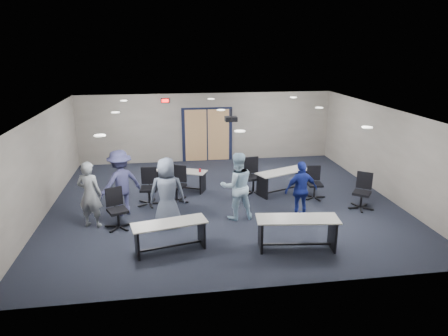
{
  "coord_description": "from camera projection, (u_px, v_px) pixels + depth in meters",
  "views": [
    {
      "loc": [
        -1.61,
        -11.0,
        4.5
      ],
      "look_at": [
        -0.03,
        -0.3,
        1.14
      ],
      "focal_mm": 32.0,
      "sensor_mm": 36.0,
      "label": 1
    }
  ],
  "objects": [
    {
      "name": "person_plaid",
      "position": [
        167.0,
        193.0,
        10.07
      ],
      "size": [
        0.95,
        0.67,
        1.83
      ],
      "primitive_type": "imported",
      "rotation": [
        0.0,
        0.0,
        3.04
      ],
      "color": "slate",
      "rests_on": "floor"
    },
    {
      "name": "chair_back_b",
      "position": [
        176.0,
        185.0,
        11.77
      ],
      "size": [
        0.92,
        0.92,
        1.08
      ],
      "primitive_type": null,
      "rotation": [
        0.0,
        0.0,
        -0.49
      ],
      "color": "black",
      "rests_on": "floor"
    },
    {
      "name": "front_wall",
      "position": [
        259.0,
        224.0,
        7.3
      ],
      "size": [
        10.0,
        0.04,
        2.7
      ],
      "primitive_type": "cube",
      "color": "gray",
      "rests_on": "floor"
    },
    {
      "name": "ceiling",
      "position": [
        223.0,
        112.0,
        11.15
      ],
      "size": [
        10.0,
        9.0,
        0.04
      ],
      "primitive_type": "cube",
      "color": "white",
      "rests_on": "back_wall"
    },
    {
      "name": "left_wall",
      "position": [
        42.0,
        165.0,
        10.85
      ],
      "size": [
        0.04,
        9.0,
        2.7
      ],
      "primitive_type": "cube",
      "color": "gray",
      "rests_on": "floor"
    },
    {
      "name": "person_navy",
      "position": [
        301.0,
        190.0,
        10.63
      ],
      "size": [
        0.97,
        0.51,
        1.58
      ],
      "primitive_type": "imported",
      "rotation": [
        0.0,
        0.0,
        3.28
      ],
      "color": "navy",
      "rests_on": "floor"
    },
    {
      "name": "person_lightblue",
      "position": [
        237.0,
        186.0,
        10.56
      ],
      "size": [
        0.96,
        0.78,
        1.83
      ],
      "primitive_type": "imported",
      "rotation": [
        0.0,
        0.0,
        3.25
      ],
      "color": "#C0E5FF",
      "rests_on": "floor"
    },
    {
      "name": "ceiling_can_lights",
      "position": [
        222.0,
        111.0,
        11.4
      ],
      "size": [
        6.24,
        5.74,
        0.02
      ],
      "primitive_type": null,
      "color": "silver",
      "rests_on": "ceiling"
    },
    {
      "name": "chair_back_a",
      "position": [
        149.0,
        187.0,
        11.56
      ],
      "size": [
        0.73,
        0.73,
        1.08
      ],
      "primitive_type": null,
      "rotation": [
        0.0,
        0.0,
        -0.07
      ],
      "color": "black",
      "rests_on": "floor"
    },
    {
      "name": "floor",
      "position": [
        223.0,
        201.0,
        11.95
      ],
      "size": [
        10.0,
        10.0,
        0.0
      ],
      "primitive_type": "plane",
      "color": "#1C202D",
      "rests_on": "ground"
    },
    {
      "name": "table_back_left",
      "position": [
        181.0,
        176.0,
        12.77
      ],
      "size": [
        1.71,
        1.17,
        0.9
      ],
      "rotation": [
        0.0,
        0.0,
        -0.43
      ],
      "color": "#AAA7A1",
      "rests_on": "floor"
    },
    {
      "name": "table_front_left",
      "position": [
        170.0,
        231.0,
        9.0
      ],
      "size": [
        1.76,
        0.9,
        0.68
      ],
      "rotation": [
        0.0,
        0.0,
        0.21
      ],
      "color": "#AAA7A1",
      "rests_on": "floor"
    },
    {
      "name": "double_door",
      "position": [
        207.0,
        135.0,
        15.86
      ],
      "size": [
        2.0,
        0.07,
        2.2
      ],
      "color": "black",
      "rests_on": "back_wall"
    },
    {
      "name": "table_back_right",
      "position": [
        283.0,
        178.0,
        12.53
      ],
      "size": [
        1.85,
        1.21,
        0.72
      ],
      "rotation": [
        0.0,
        0.0,
        0.39
      ],
      "color": "#AAA7A1",
      "rests_on": "floor"
    },
    {
      "name": "table_front_right",
      "position": [
        297.0,
        228.0,
        9.06
      ],
      "size": [
        1.92,
        0.84,
        0.75
      ],
      "rotation": [
        0.0,
        0.0,
        -0.12
      ],
      "color": "#AAA7A1",
      "rests_on": "floor"
    },
    {
      "name": "person_gray",
      "position": [
        90.0,
        194.0,
        10.08
      ],
      "size": [
        0.73,
        0.59,
        1.74
      ],
      "primitive_type": "imported",
      "rotation": [
        0.0,
        0.0,
        2.85
      ],
      "color": "gray",
      "rests_on": "floor"
    },
    {
      "name": "right_wall",
      "position": [
        384.0,
        152.0,
        12.25
      ],
      "size": [
        0.04,
        9.0,
        2.7
      ],
      "primitive_type": "cube",
      "color": "gray",
      "rests_on": "floor"
    },
    {
      "name": "exit_sign",
      "position": [
        165.0,
        101.0,
        15.2
      ],
      "size": [
        0.32,
        0.07,
        0.18
      ],
      "color": "black",
      "rests_on": "back_wall"
    },
    {
      "name": "chair_loose_left",
      "position": [
        118.0,
        209.0,
        10.08
      ],
      "size": [
        0.86,
        0.86,
        1.04
      ],
      "primitive_type": null,
      "rotation": [
        0.0,
        0.0,
        0.42
      ],
      "color": "black",
      "rests_on": "floor"
    },
    {
      "name": "back_wall",
      "position": [
        207.0,
        127.0,
        15.8
      ],
      "size": [
        10.0,
        0.04,
        2.7
      ],
      "primitive_type": "cube",
      "color": "gray",
      "rests_on": "floor"
    },
    {
      "name": "chair_loose_right",
      "position": [
        362.0,
        192.0,
        11.27
      ],
      "size": [
        0.92,
        0.92,
        1.04
      ],
      "primitive_type": null,
      "rotation": [
        0.0,
        0.0,
        -0.65
      ],
      "color": "black",
      "rests_on": "floor"
    },
    {
      "name": "ceiling_projector",
      "position": [
        231.0,
        119.0,
        11.75
      ],
      "size": [
        0.35,
        0.32,
        0.37
      ],
      "color": "black",
      "rests_on": "ceiling"
    },
    {
      "name": "chair_back_c",
      "position": [
        254.0,
        176.0,
        12.49
      ],
      "size": [
        0.79,
        0.79,
        1.12
      ],
      "primitive_type": null,
      "rotation": [
        0.0,
        0.0,
        0.14
      ],
      "color": "black",
      "rests_on": "floor"
    },
    {
      "name": "chair_back_d",
      "position": [
        315.0,
        183.0,
        12.07
      ],
      "size": [
        0.66,
        0.66,
        0.98
      ],
      "primitive_type": null,
      "rotation": [
        0.0,
        0.0,
        -0.09
      ],
      "color": "black",
      "rests_on": "floor"
    },
    {
      "name": "person_back",
      "position": [
        121.0,
        183.0,
        10.82
      ],
      "size": [
        1.36,
        1.2,
        1.82
      ],
      "primitive_type": "imported",
      "rotation": [
        0.0,
        0.0,
        3.71
      ],
      "color": "navy",
      "rests_on": "floor"
    }
  ]
}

